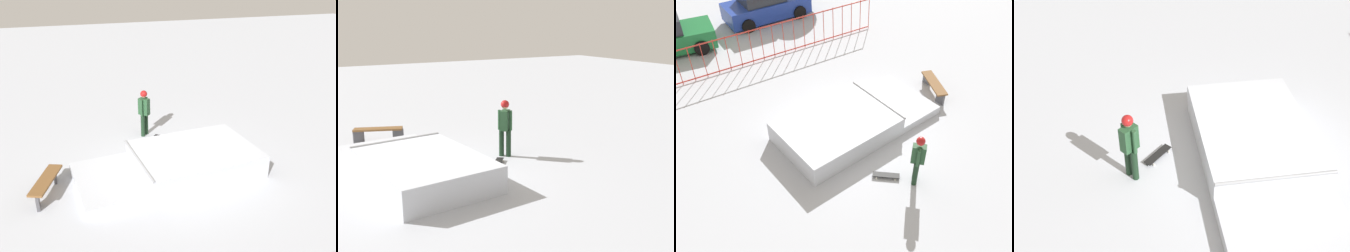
# 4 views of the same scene
# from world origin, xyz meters

# --- Properties ---
(ground_plane) EXTENTS (60.00, 60.00, 0.00)m
(ground_plane) POSITION_xyz_m (0.00, 0.00, 0.00)
(ground_plane) COLOR #B2B7C1
(skate_ramp) EXTENTS (5.63, 3.12, 0.74)m
(skate_ramp) POSITION_xyz_m (-0.04, 0.21, 0.32)
(skate_ramp) COLOR silver
(skate_ramp) RESTS_ON ground
(skater) EXTENTS (0.42, 0.43, 1.73)m
(skater) POSITION_xyz_m (0.38, -2.69, 1.01)
(skater) COLOR black
(skater) RESTS_ON ground
(skateboard) EXTENTS (0.74, 0.67, 0.09)m
(skateboard) POSITION_xyz_m (-0.22, -2.12, 0.08)
(skateboard) COLOR black
(skateboard) RESTS_ON ground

